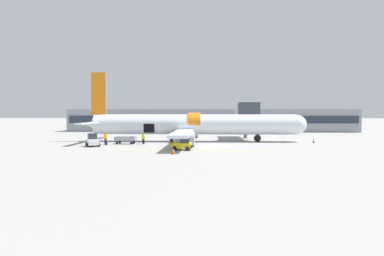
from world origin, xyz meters
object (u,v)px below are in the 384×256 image
Objects in this scene: baggage_tug_mid at (183,144)px; suitcase_on_tarmac_upright at (106,143)px; baggage_tug_lead at (93,141)px; ground_crew_driver at (143,138)px; baggage_cart_loading at (126,140)px; ground_crew_loader_a at (144,139)px; ground_crew_loader_b at (106,138)px; airplane at (191,125)px.

baggage_tug_mid is 13.14m from suitcase_on_tarmac_upright.
baggage_tug_lead reaches higher than ground_crew_driver.
baggage_cart_loading is 2.59× the size of ground_crew_loader_a.
suitcase_on_tarmac_upright is at bearing -145.12° from baggage_cart_loading.
baggage_tug_mid is 13.90m from ground_crew_loader_b.
baggage_tug_mid is at bearing -27.96° from suitcase_on_tarmac_upright.
baggage_tug_lead is at bearing -105.62° from ground_crew_loader_b.
baggage_tug_lead is 1.71× the size of ground_crew_driver.
ground_crew_loader_a is at bearing 5.89° from ground_crew_loader_b.
baggage_tug_mid is 1.42× the size of ground_crew_loader_b.
ground_crew_driver is at bearing 104.83° from ground_crew_loader_a.
ground_crew_driver is at bearing 39.53° from baggage_tug_lead.
suitcase_on_tarmac_upright is at bearing 60.73° from baggage_tug_lead.
ground_crew_loader_b reaches higher than ground_crew_driver.
ground_crew_driver reaches higher than ground_crew_loader_a.
airplane is at bearing 87.97° from baggage_tug_mid.
baggage_tug_lead is 1.07× the size of baggage_tug_mid.
airplane is 10.90m from baggage_cart_loading.
ground_crew_driver is (-7.20, -3.82, -1.84)m from airplane.
suitcase_on_tarmac_upright is (-2.55, -1.78, -0.29)m from baggage_cart_loading.
baggage_tug_lead is 7.40m from ground_crew_loader_a.
baggage_tug_mid is at bearing -17.28° from baggage_tug_lead.
baggage_tug_mid is at bearing -30.65° from ground_crew_loader_b.
suitcase_on_tarmac_upright is (-11.60, 6.16, -0.44)m from baggage_tug_mid.
ground_crew_driver is (6.08, 5.01, 0.10)m from baggage_tug_lead.
ground_crew_loader_a is at bearing 29.70° from baggage_tug_lead.
baggage_tug_lead is 1.73× the size of ground_crew_loader_a.
ground_crew_loader_a is (-6.39, 7.66, 0.13)m from baggage_tug_mid.
baggage_tug_mid is 12.04m from baggage_cart_loading.
baggage_tug_lead reaches higher than suitcase_on_tarmac_upright.
ground_crew_loader_b is at bearing -155.18° from airplane.
airplane reaches higher than suitcase_on_tarmac_upright.
airplane is at bearing 27.96° from ground_crew_driver.
airplane is 13.78m from ground_crew_loader_b.
ground_crew_loader_a is (-6.84, -5.16, -1.85)m from airplane.
ground_crew_loader_a is 5.60m from ground_crew_loader_b.
ground_crew_loader_b is 1.13× the size of ground_crew_driver.
suitcase_on_tarmac_upright is (0.35, -0.92, -0.69)m from ground_crew_loader_b.
airplane reaches higher than baggage_tug_mid.
baggage_tug_mid is 1.61× the size of ground_crew_driver.
baggage_cart_loading is (3.76, 3.95, -0.19)m from baggage_tug_lead.
baggage_cart_loading is at bearing 46.36° from baggage_tug_lead.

